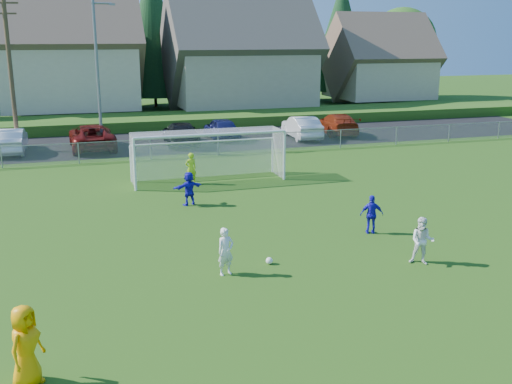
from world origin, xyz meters
TOP-DOWN VIEW (x-y plane):
  - ground at (0.00, 0.00)m, footprint 160.00×160.00m
  - asphalt_lot at (0.00, 27.50)m, footprint 60.00×60.00m
  - grass_embankment at (0.00, 35.00)m, footprint 70.00×6.00m
  - soccer_ball at (-0.67, 4.44)m, footprint 0.22×0.22m
  - referee at (-7.53, -0.46)m, footprint 0.95×1.03m
  - player_white_a at (-2.18, 4.05)m, footprint 0.61×0.49m
  - player_white_b at (3.89, 3.05)m, footprint 0.93×0.89m
  - player_blue_a at (3.82, 6.22)m, footprint 0.90×0.58m
  - player_blue_b at (-1.75, 11.89)m, footprint 1.40×0.79m
  - goalkeeper at (-0.94, 15.50)m, footprint 0.63×0.48m
  - car_b at (-9.83, 26.47)m, footprint 1.66×4.64m
  - car_c at (-5.08, 26.34)m, footprint 2.78×5.74m
  - car_d at (0.56, 26.31)m, footprint 2.35×5.17m
  - car_e at (3.59, 27.52)m, footprint 1.87×4.42m
  - car_f at (9.02, 26.22)m, footprint 1.93×4.79m
  - car_g at (12.11, 27.10)m, footprint 2.81×5.43m
  - soccer_goal at (0.00, 16.05)m, footprint 7.42×1.90m
  - chainlink_fence at (0.00, 22.00)m, footprint 52.06×0.06m
  - streetlight at (-4.45, 26.00)m, footprint 1.38×0.18m
  - utility_pole at (-9.50, 27.00)m, footprint 1.60×0.26m
  - houses_row at (1.97, 42.46)m, footprint 53.90×11.45m
  - tree_row at (1.04, 48.74)m, footprint 65.98×12.36m

SIDE VIEW (x-z plane):
  - ground at x=0.00m, z-range 0.00..0.00m
  - asphalt_lot at x=0.00m, z-range 0.01..0.01m
  - soccer_ball at x=-0.67m, z-range 0.00..0.22m
  - grass_embankment at x=0.00m, z-range 0.00..0.80m
  - chainlink_fence at x=0.00m, z-range 0.03..1.23m
  - player_blue_a at x=3.82m, z-range 0.00..1.42m
  - player_blue_b at x=-1.75m, z-range 0.00..1.44m
  - player_white_a at x=-2.18m, z-range 0.00..1.46m
  - car_d at x=0.56m, z-range 0.00..1.47m
  - car_e at x=3.59m, z-range 0.00..1.49m
  - car_g at x=12.11m, z-range 0.00..1.51m
  - player_white_b at x=3.89m, z-range 0.00..1.52m
  - car_b at x=-9.83m, z-range 0.00..1.52m
  - goalkeeper at x=-0.94m, z-range 0.00..1.53m
  - car_f at x=9.02m, z-range 0.00..1.55m
  - car_c at x=-5.08m, z-range 0.00..1.57m
  - referee at x=-7.53m, z-range 0.00..1.76m
  - soccer_goal at x=0.00m, z-range 0.38..2.88m
  - streetlight at x=-4.45m, z-range 0.34..9.34m
  - utility_pole at x=-9.50m, z-range 0.15..10.15m
  - tree_row at x=1.04m, z-range 0.01..13.81m
  - houses_row at x=1.97m, z-range 0.69..13.97m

